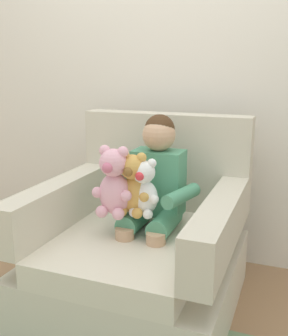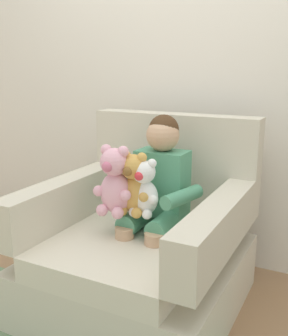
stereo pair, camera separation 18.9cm
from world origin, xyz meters
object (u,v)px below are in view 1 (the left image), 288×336
Objects in this scene: armchair at (141,249)px; seated_child at (154,188)px; plush_pink at (114,183)px; plush_honey at (133,186)px; plush_white at (144,189)px.

seated_child reaches higher than armchair.
seated_child is at bearing 39.49° from armchair.
plush_pink is at bearing -123.19° from armchair.
armchair is 0.33m from seated_child.
seated_child reaches higher than plush_honey.
seated_child is 0.13m from plush_white.
seated_child reaches higher than plush_pink.
plush_white is at bearing -85.14° from seated_child.
plush_honey is at bearing -165.95° from plush_white.
plush_pink is (-0.14, -0.18, 0.06)m from seated_child.
plush_honey is 1.10× the size of plush_white.
armchair is 0.41m from plush_pink.
armchair is 3.26× the size of plush_honey.
plush_white is (-0.01, -0.13, 0.03)m from seated_child.
seated_child is 0.15m from plush_honey.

